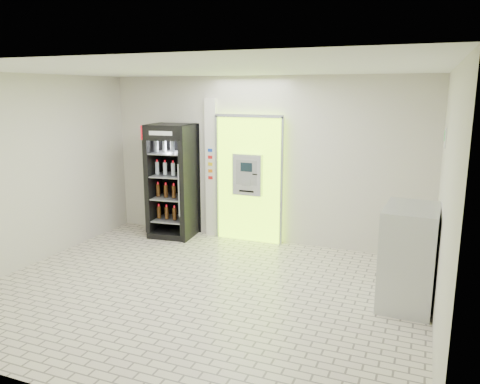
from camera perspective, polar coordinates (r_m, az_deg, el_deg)
The scene contains 7 objects.
ground at distance 6.69m, azimuth -4.77°, elevation -11.94°, with size 6.00×6.00×0.00m, color beige.
room_shell at distance 6.17m, azimuth -5.07°, elevation 3.85°, with size 6.00×6.00×6.00m.
atm_assembly at distance 8.54m, azimuth 1.16°, elevation 1.69°, with size 1.30×0.24×2.33m.
pillar at distance 8.85m, azimuth -3.49°, elevation 2.89°, with size 0.22×0.11×2.60m.
beverage_cooler at distance 8.94m, azimuth -8.18°, elevation 1.09°, with size 0.87×0.81×2.14m.
steel_cabinet at distance 6.45m, azimuth 19.88°, elevation -7.38°, with size 0.70×1.01×1.31m.
exit_sign at distance 6.87m, azimuth 23.74°, elevation 6.08°, with size 0.02×0.22×0.26m.
Camera 1 is at (2.78, -5.44, 2.74)m, focal length 35.00 mm.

